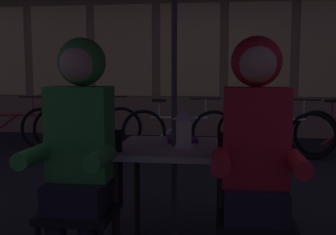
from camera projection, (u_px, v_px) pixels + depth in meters
cafe_table at (174, 161)px, 2.66m from camera, size 0.72×0.72×0.74m
lantern at (184, 128)px, 2.56m from camera, size 0.11×0.11×0.23m
chair_left at (84, 198)px, 2.37m from camera, size 0.40×0.40×0.87m
chair_right at (253, 205)px, 2.25m from camera, size 0.40×0.40×0.87m
person_left_hooded at (79, 138)px, 2.28m from camera, size 0.45×0.56×1.40m
person_right_hooded at (256, 142)px, 2.15m from camera, size 0.45×0.56×1.40m
bicycle_nearest at (9, 127)px, 6.39m from camera, size 1.68×0.14×0.84m
bicycle_second at (88, 127)px, 6.42m from camera, size 1.65×0.42×0.84m
bicycle_third at (178, 131)px, 5.98m from camera, size 1.68×0.13×0.84m
bicycle_fourth at (274, 132)px, 5.86m from camera, size 1.64×0.46×0.84m
book at (183, 140)px, 2.78m from camera, size 0.22×0.17×0.02m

